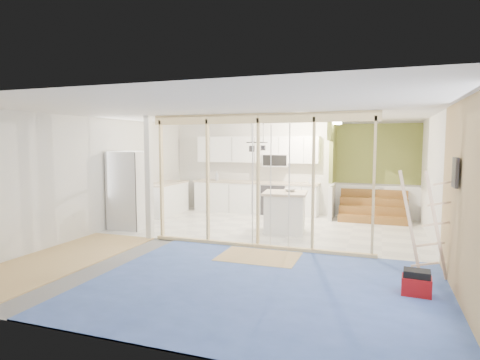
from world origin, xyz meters
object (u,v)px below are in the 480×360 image
(toolbox, at_px, (417,284))
(fridge, at_px, (130,190))
(ladder, at_px, (426,225))
(island, at_px, (285,212))

(toolbox, bearing_deg, fridge, 163.10)
(fridge, height_order, toolbox, fridge)
(toolbox, xyz_separation_m, ladder, (0.17, 0.78, 0.66))
(fridge, distance_m, toolbox, 6.55)
(island, distance_m, ladder, 3.59)
(toolbox, distance_m, ladder, 1.03)
(toolbox, height_order, ladder, ladder)
(fridge, height_order, ladder, fridge)
(fridge, height_order, island, fridge)
(fridge, bearing_deg, island, 9.27)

